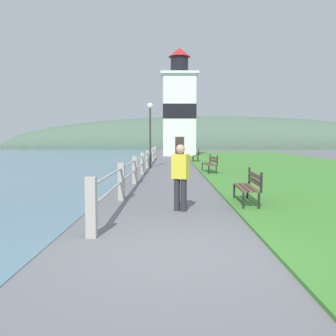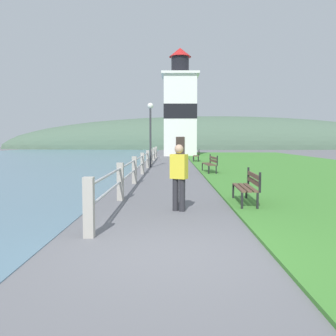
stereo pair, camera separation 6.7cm
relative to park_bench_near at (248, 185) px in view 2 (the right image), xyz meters
name	(u,v)px [view 2 (the right image)]	position (x,y,z in m)	size (l,w,h in m)	color
ground_plane	(169,255)	(-2.03, -4.26, -0.54)	(160.00, 160.00, 0.00)	slate
grass_verge	(295,168)	(5.49, 12.91, -0.51)	(12.00, 51.50, 0.06)	#428433
seawall_railing	(145,160)	(-3.45, 10.83, 0.08)	(0.18, 28.36, 1.07)	#A8A399
park_bench_near	(248,185)	(0.00, 0.00, 0.00)	(0.53, 1.69, 0.94)	brown
park_bench_midway	(211,163)	(0.00, 9.33, 0.00)	(0.62, 2.02, 0.94)	brown
park_bench_far	(197,155)	(-0.04, 19.05, 0.00)	(0.62, 1.66, 0.94)	brown
lighthouse	(180,110)	(-1.11, 30.32, 4.35)	(3.90, 3.90, 11.32)	white
person_strolling	(179,175)	(-1.82, -0.80, 0.33)	(0.45, 0.37, 1.61)	#28282D
lamp_post	(150,123)	(-3.30, 13.30, 2.20)	(0.36, 0.36, 3.96)	#333338
distant_hillside	(214,149)	(5.97, 60.07, -0.54)	(80.00, 16.00, 12.00)	#4C6651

